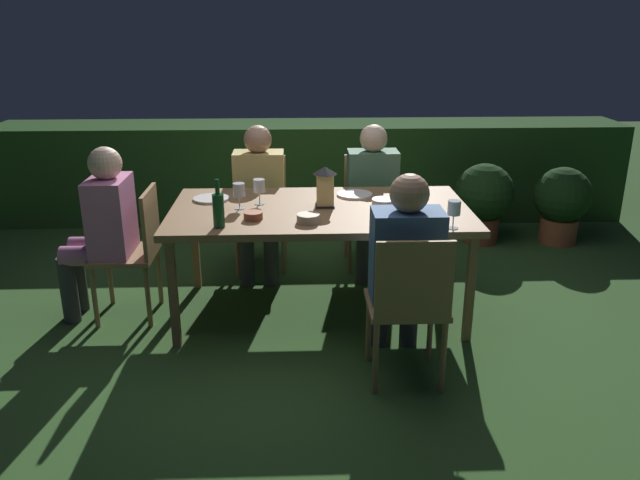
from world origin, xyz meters
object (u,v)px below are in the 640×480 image
at_px(wine_glass_c, 454,209).
at_px(bowl_bread, 253,215).
at_px(person_in_green, 373,193).
at_px(plate_c, 429,213).
at_px(dining_table, 320,215).
at_px(person_in_pink, 102,225).
at_px(lantern_centerpiece, 325,184).
at_px(bowl_olives, 383,202).
at_px(person_in_blue, 404,262).
at_px(wine_glass_a, 259,187).
at_px(person_in_mustard, 259,194).
at_px(chair_side_left_b, 409,302).
at_px(chair_head_near, 135,247).
at_px(wine_glass_b, 239,191).
at_px(plate_b, 355,194).
at_px(chair_side_right_a, 261,206).
at_px(chair_side_right_b, 370,205).
at_px(green_bottle_on_table, 219,209).
at_px(potted_plant_corner, 562,201).
at_px(bowl_salad, 308,218).
at_px(plate_a, 211,199).
at_px(potted_plant_by_hedge, 484,198).
at_px(bowl_dip, 419,192).

distance_m(wine_glass_c, bowl_bread, 1.20).
bearing_deg(person_in_green, plate_c, -74.66).
bearing_deg(dining_table, person_in_pink, 180.00).
bearing_deg(lantern_centerpiece, bowl_olives, -1.83).
height_order(person_in_blue, wine_glass_a, person_in_blue).
bearing_deg(person_in_mustard, plate_c, -38.65).
bearing_deg(chair_side_left_b, chair_head_near, 151.06).
bearing_deg(wine_glass_b, chair_side_left_b, -43.68).
bearing_deg(chair_head_near, plate_c, -5.26).
height_order(person_in_green, plate_b, person_in_green).
bearing_deg(wine_glass_b, chair_side_right_a, 84.70).
relative_size(wine_glass_b, plate_b, 0.69).
distance_m(chair_side_right_b, wine_glass_b, 1.37).
height_order(bowl_olives, bowl_bread, bowl_olives).
height_order(chair_head_near, bowl_bread, chair_head_near).
relative_size(chair_side_right_b, green_bottle_on_table, 3.00).
bearing_deg(chair_side_left_b, potted_plant_corner, 52.07).
relative_size(wine_glass_c, bowl_salad, 1.22).
relative_size(plate_a, plate_b, 0.99).
height_order(wine_glass_c, bowl_olives, wine_glass_c).
bearing_deg(person_in_green, chair_side_right_b, 90.00).
xyz_separation_m(lantern_centerpiece, plate_b, (0.22, 0.26, -0.14)).
distance_m(dining_table, chair_side_left_b, 1.03).
relative_size(wine_glass_b, plate_c, 0.84).
bearing_deg(wine_glass_c, potted_plant_by_hedge, 67.98).
distance_m(chair_side_left_b, plate_c, 0.82).
bearing_deg(wine_glass_a, lantern_centerpiece, -8.86).
distance_m(wine_glass_c, plate_b, 0.91).
bearing_deg(bowl_bread, potted_plant_corner, 30.89).
bearing_deg(bowl_olives, person_in_green, 88.46).
height_order(wine_glass_a, bowl_bread, wine_glass_a).
relative_size(green_bottle_on_table, plate_a, 1.19).
bearing_deg(plate_c, plate_a, 164.33).
xyz_separation_m(bowl_bread, potted_plant_corner, (2.59, 1.55, -0.38)).
bearing_deg(bowl_dip, green_bottle_on_table, -153.49).
relative_size(chair_side_right_a, green_bottle_on_table, 3.00).
relative_size(chair_side_right_b, bowl_dip, 6.94).
distance_m(chair_head_near, plate_a, 0.59).
bearing_deg(person_in_mustard, chair_head_near, -137.43).
xyz_separation_m(person_in_mustard, chair_head_near, (-0.78, -0.72, -0.15)).
relative_size(plate_a, potted_plant_corner, 0.36).
bearing_deg(green_bottle_on_table, chair_side_right_b, 51.00).
relative_size(plate_b, bowl_bread, 2.11).
height_order(wine_glass_a, wine_glass_b, same).
xyz_separation_m(person_in_pink, wine_glass_a, (1.01, 0.10, 0.22)).
relative_size(lantern_centerpiece, wine_glass_b, 1.57).
height_order(green_bottle_on_table, potted_plant_corner, green_bottle_on_table).
relative_size(wine_glass_b, bowl_salad, 1.22).
bearing_deg(green_bottle_on_table, bowl_salad, 7.77).
relative_size(chair_head_near, wine_glass_a, 5.15).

